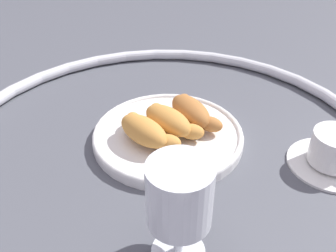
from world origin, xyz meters
name	(u,v)px	position (x,y,z in m)	size (l,w,h in m)	color
ground_plane	(165,150)	(0.00, 0.00, 0.00)	(2.20, 2.20, 0.00)	#4C4F56
table_chrome_rim	(165,144)	(0.00, 0.00, 0.01)	(0.76, 0.76, 0.02)	silver
pastry_plate	(168,135)	(-0.02, 0.02, 0.01)	(0.26, 0.26, 0.02)	white
croissant_large	(145,131)	(-0.02, -0.03, 0.04)	(0.14, 0.07, 0.04)	#CC893D
croissant_small	(169,121)	(-0.02, 0.02, 0.04)	(0.14, 0.07, 0.04)	#CC893D
croissant_extra	(192,111)	(-0.02, 0.07, 0.04)	(0.14, 0.07, 0.04)	#AD6B33
coffee_cup_near	(335,153)	(0.20, 0.19, 0.03)	(0.14, 0.14, 0.06)	white
juice_glass_left	(179,199)	(0.17, -0.11, 0.09)	(0.08, 0.08, 0.14)	white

